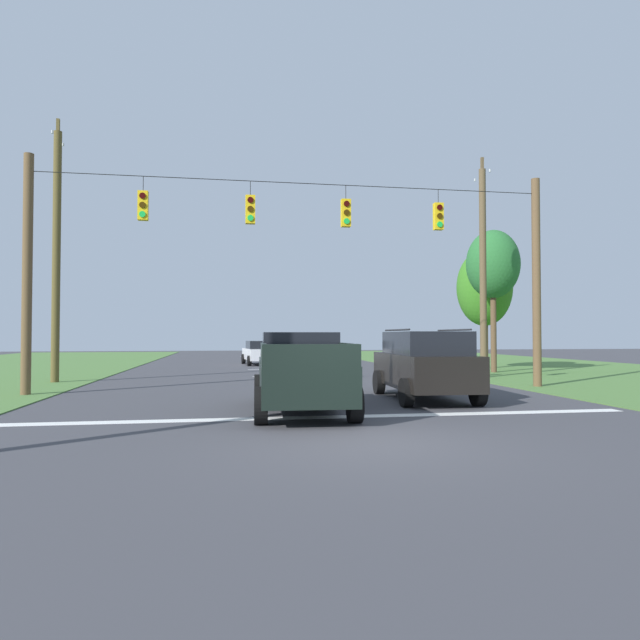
{
  "coord_description": "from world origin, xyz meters",
  "views": [
    {
      "loc": [
        -2.39,
        -9.63,
        1.88
      ],
      "look_at": [
        0.84,
        9.81,
        2.42
      ],
      "focal_mm": 31.46,
      "sensor_mm": 36.0,
      "label": 1
    }
  ],
  "objects_px": {
    "utility_pole_near_left": "(56,253)",
    "suv_black": "(424,363)",
    "pickup_truck": "(301,372)",
    "overhead_signal_span": "(300,265)",
    "utility_pole_mid_right": "(483,270)",
    "distant_car_crossing_white": "(260,352)",
    "tree_roadside_far_right": "(493,265)",
    "tree_roadside_right": "(484,288)"
  },
  "relations": [
    {
      "from": "utility_pole_near_left",
      "to": "suv_black",
      "type": "bearing_deg",
      "value": -32.59
    },
    {
      "from": "utility_pole_near_left",
      "to": "pickup_truck",
      "type": "bearing_deg",
      "value": -49.17
    },
    {
      "from": "overhead_signal_span",
      "to": "utility_pole_mid_right",
      "type": "xyz_separation_m",
      "value": [
        8.7,
        4.36,
        0.52
      ]
    },
    {
      "from": "distant_car_crossing_white",
      "to": "utility_pole_near_left",
      "type": "relative_size",
      "value": 0.42
    },
    {
      "from": "suv_black",
      "to": "tree_roadside_far_right",
      "type": "distance_m",
      "value": 13.68
    },
    {
      "from": "overhead_signal_span",
      "to": "pickup_truck",
      "type": "xyz_separation_m",
      "value": [
        -0.64,
        -5.05,
        -3.28
      ]
    },
    {
      "from": "overhead_signal_span",
      "to": "tree_roadside_right",
      "type": "relative_size",
      "value": 2.62
    },
    {
      "from": "suv_black",
      "to": "utility_pole_mid_right",
      "type": "height_order",
      "value": "utility_pole_mid_right"
    },
    {
      "from": "tree_roadside_far_right",
      "to": "suv_black",
      "type": "bearing_deg",
      "value": -125.27
    },
    {
      "from": "utility_pole_near_left",
      "to": "tree_roadside_far_right",
      "type": "distance_m",
      "value": 20.05
    },
    {
      "from": "overhead_signal_span",
      "to": "utility_pole_mid_right",
      "type": "distance_m",
      "value": 9.74
    },
    {
      "from": "distant_car_crossing_white",
      "to": "utility_pole_mid_right",
      "type": "height_order",
      "value": "utility_pole_mid_right"
    },
    {
      "from": "utility_pole_mid_right",
      "to": "tree_roadside_far_right",
      "type": "relative_size",
      "value": 1.36
    },
    {
      "from": "utility_pole_mid_right",
      "to": "suv_black",
      "type": "bearing_deg",
      "value": -126.1
    },
    {
      "from": "pickup_truck",
      "to": "tree_roadside_far_right",
      "type": "bearing_deg",
      "value": 47.73
    },
    {
      "from": "overhead_signal_span",
      "to": "pickup_truck",
      "type": "distance_m",
      "value": 6.05
    },
    {
      "from": "distant_car_crossing_white",
      "to": "utility_pole_mid_right",
      "type": "distance_m",
      "value": 16.22
    },
    {
      "from": "distant_car_crossing_white",
      "to": "tree_roadside_right",
      "type": "distance_m",
      "value": 14.31
    },
    {
      "from": "utility_pole_near_left",
      "to": "tree_roadside_right",
      "type": "bearing_deg",
      "value": 15.7
    },
    {
      "from": "suv_black",
      "to": "utility_pole_near_left",
      "type": "height_order",
      "value": "utility_pole_near_left"
    },
    {
      "from": "distant_car_crossing_white",
      "to": "tree_roadside_far_right",
      "type": "bearing_deg",
      "value": -41.48
    },
    {
      "from": "pickup_truck",
      "to": "utility_pole_near_left",
      "type": "relative_size",
      "value": 0.52
    },
    {
      "from": "utility_pole_near_left",
      "to": "tree_roadside_far_right",
      "type": "bearing_deg",
      "value": 7.66
    },
    {
      "from": "overhead_signal_span",
      "to": "utility_pole_near_left",
      "type": "bearing_deg",
      "value": 152.35
    },
    {
      "from": "utility_pole_near_left",
      "to": "tree_roadside_right",
      "type": "height_order",
      "value": "utility_pole_near_left"
    },
    {
      "from": "distant_car_crossing_white",
      "to": "suv_black",
      "type": "bearing_deg",
      "value": -80.06
    },
    {
      "from": "pickup_truck",
      "to": "tree_roadside_right",
      "type": "xyz_separation_m",
      "value": [
        12.47,
        15.73,
        3.57
      ]
    },
    {
      "from": "tree_roadside_right",
      "to": "utility_pole_near_left",
      "type": "bearing_deg",
      "value": -164.3
    },
    {
      "from": "overhead_signal_span",
      "to": "pickup_truck",
      "type": "height_order",
      "value": "overhead_signal_span"
    },
    {
      "from": "tree_roadside_right",
      "to": "utility_pole_mid_right",
      "type": "bearing_deg",
      "value": -116.3
    },
    {
      "from": "overhead_signal_span",
      "to": "utility_pole_near_left",
      "type": "distance_m",
      "value": 10.36
    },
    {
      "from": "utility_pole_mid_right",
      "to": "tree_roadside_right",
      "type": "height_order",
      "value": "utility_pole_mid_right"
    },
    {
      "from": "suv_black",
      "to": "tree_roadside_right",
      "type": "bearing_deg",
      "value": 58.14
    },
    {
      "from": "overhead_signal_span",
      "to": "pickup_truck",
      "type": "bearing_deg",
      "value": -97.23
    },
    {
      "from": "utility_pole_mid_right",
      "to": "tree_roadside_right",
      "type": "bearing_deg",
      "value": 63.7
    },
    {
      "from": "overhead_signal_span",
      "to": "distant_car_crossing_white",
      "type": "height_order",
      "value": "overhead_signal_span"
    },
    {
      "from": "overhead_signal_span",
      "to": "distant_car_crossing_white",
      "type": "distance_m",
      "value": 17.59
    },
    {
      "from": "suv_black",
      "to": "distant_car_crossing_white",
      "type": "xyz_separation_m",
      "value": [
        -3.57,
        20.37,
        -0.27
      ]
    },
    {
      "from": "pickup_truck",
      "to": "utility_pole_mid_right",
      "type": "distance_m",
      "value": 13.79
    },
    {
      "from": "pickup_truck",
      "to": "tree_roadside_far_right",
      "type": "height_order",
      "value": "tree_roadside_far_right"
    },
    {
      "from": "pickup_truck",
      "to": "utility_pole_near_left",
      "type": "bearing_deg",
      "value": 130.83
    },
    {
      "from": "utility_pole_mid_right",
      "to": "tree_roadside_right",
      "type": "xyz_separation_m",
      "value": [
        3.13,
        6.32,
        -0.23
      ]
    }
  ]
}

